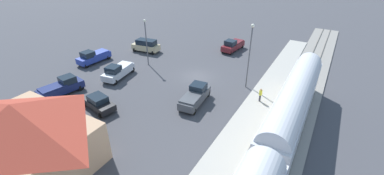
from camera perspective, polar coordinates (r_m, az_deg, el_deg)
The scene contains 14 objects.
ground_plane at distance 37.06m, azimuth 1.11°, elevation 2.45°, with size 200.00×200.00×0.00m, color #424247.
railway_track at distance 33.45m, azimuth 22.59°, elevation -2.99°, with size 4.80×70.00×0.30m.
platform at distance 33.89m, azimuth 16.05°, elevation -1.22°, with size 3.20×46.00×0.30m.
station_building at distance 25.07m, azimuth -33.80°, elevation -8.89°, with size 11.49×8.90×6.21m.
pedestrian_on_platform at distance 31.24m, azimuth 15.07°, elevation -1.41°, with size 0.36×0.36×1.71m.
pickup_maroon at distance 46.99m, azimuth 9.11°, elevation 9.35°, with size 2.57×5.59×2.14m.
pickup_navy at distance 36.18m, azimuth -27.17°, elevation 0.11°, with size 2.93×5.67×2.14m.
pickup_charcoal at distance 30.32m, azimuth 0.72°, elevation -1.85°, with size 2.45×5.56×2.14m.
sedan_black at distance 31.23m, azimuth -20.21°, elevation -3.17°, with size 4.77×2.92×1.74m.
pickup_blue at distance 44.31m, azimuth -21.22°, elevation 6.48°, with size 2.33×5.52×2.14m.
suv_tan at distance 46.61m, azimuth -10.24°, elevation 9.25°, with size 5.11×2.88×2.22m.
pickup_silver at distance 37.87m, azimuth -16.25°, elevation 3.56°, with size 2.76×5.64×2.14m.
light_pole_near_platform at distance 32.87m, azimuth 12.85°, elevation 8.24°, with size 0.44×0.44×8.56m.
light_pole_lot_center at distance 39.90m, azimuth -10.27°, elevation 11.11°, with size 0.44×0.44×7.25m.
Camera 1 is at (-15.99, 29.01, 16.62)m, focal length 23.83 mm.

